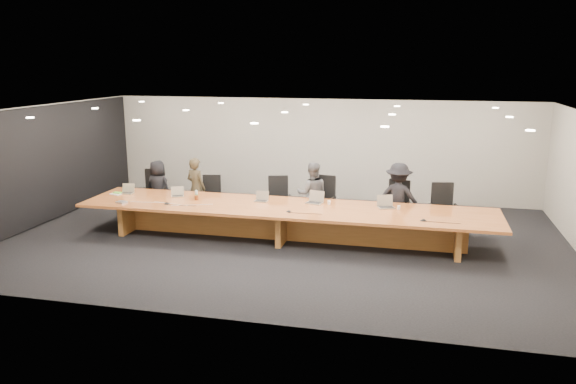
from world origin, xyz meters
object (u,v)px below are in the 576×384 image
(conference_table, at_px, (285,217))
(laptop_c, at_px, (261,196))
(laptop_a, at_px, (127,189))
(water_bottle, at_px, (196,195))
(laptop_e, at_px, (386,202))
(paper_cup_near, at_px, (329,203))
(chair_far_right, at_px, (444,209))
(chair_right, at_px, (395,206))
(av_box, at_px, (122,202))
(chair_left, at_px, (211,197))
(mic_left, at_px, (167,203))
(person_c, at_px, (312,194))
(amber_mug, at_px, (196,198))
(chair_mid_left, at_px, (279,200))
(person_a, at_px, (158,188))
(person_d, at_px, (398,198))
(mic_right, at_px, (423,220))
(chair_far_left, at_px, (154,192))
(paper_cup_far, at_px, (399,208))
(laptop_b, at_px, (177,192))
(mic_center, at_px, (289,211))
(chair_mid_right, at_px, (322,200))
(laptop_d, at_px, (314,197))
(person_b, at_px, (196,188))

(conference_table, xyz_separation_m, laptop_c, (-0.62, 0.30, 0.34))
(laptop_a, relative_size, water_bottle, 1.45)
(laptop_e, distance_m, paper_cup_near, 1.24)
(chair_far_right, bearing_deg, chair_right, 167.36)
(av_box, bearing_deg, chair_left, 71.72)
(chair_far_right, height_order, mic_left, chair_far_right)
(person_c, relative_size, amber_mug, 13.88)
(chair_mid_left, bearing_deg, conference_table, -87.12)
(amber_mug, bearing_deg, person_a, 142.61)
(conference_table, xyz_separation_m, amber_mug, (-2.07, 0.09, 0.28))
(chair_mid_left, relative_size, person_d, 0.71)
(chair_left, bearing_deg, mic_right, -30.35)
(conference_table, relative_size, person_d, 5.63)
(chair_far_left, relative_size, mic_right, 8.78)
(chair_far_right, distance_m, paper_cup_far, 1.33)
(amber_mug, relative_size, av_box, 0.48)
(laptop_a, height_order, laptop_b, laptop_a)
(conference_table, height_order, av_box, av_box)
(paper_cup_far, distance_m, mic_center, 2.33)
(conference_table, xyz_separation_m, paper_cup_near, (0.90, 0.37, 0.27))
(laptop_c, bearing_deg, laptop_e, 2.64)
(chair_mid_right, height_order, laptop_c, chair_mid_right)
(person_d, xyz_separation_m, laptop_b, (-4.99, -0.81, 0.06))
(laptop_e, bearing_deg, laptop_a, 159.64)
(chair_far_left, relative_size, laptop_c, 4.02)
(laptop_e, height_order, paper_cup_near, laptop_e)
(chair_far_right, distance_m, laptop_b, 6.07)
(chair_left, xyz_separation_m, water_bottle, (0.11, -1.16, 0.32))
(conference_table, xyz_separation_m, chair_right, (2.30, 1.24, 0.07))
(chair_mid_left, distance_m, laptop_b, 2.39)
(chair_left, height_order, chair_mid_right, chair_mid_right)
(person_a, bearing_deg, laptop_c, 172.11)
(person_c, relative_size, laptop_b, 5.24)
(chair_far_right, bearing_deg, chair_far_left, 168.99)
(person_a, relative_size, mic_right, 10.53)
(laptop_d, bearing_deg, chair_far_right, 30.15)
(person_a, distance_m, av_box, 1.78)
(conference_table, xyz_separation_m, person_a, (-3.58, 1.24, 0.18))
(water_bottle, distance_m, av_box, 1.64)
(chair_mid_left, xyz_separation_m, water_bottle, (-1.64, -1.09, 0.28))
(person_d, relative_size, laptop_c, 5.50)
(conference_table, distance_m, av_box, 3.63)
(conference_table, height_order, chair_far_left, chair_far_left)
(person_b, xyz_separation_m, laptop_c, (1.92, -0.89, 0.10))
(av_box, bearing_deg, laptop_d, 31.34)
(chair_left, distance_m, mic_right, 5.42)
(chair_far_right, height_order, laptop_d, chair_far_right)
(chair_left, distance_m, av_box, 2.31)
(person_b, relative_size, laptop_a, 5.13)
(chair_mid_right, distance_m, paper_cup_near, 1.04)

